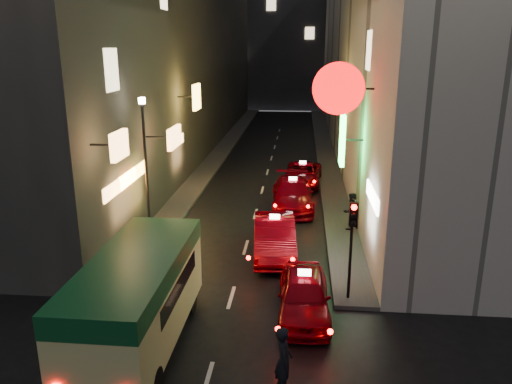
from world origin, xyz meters
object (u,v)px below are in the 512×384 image
(taxi_near, at_px, (304,292))
(traffic_light, at_px, (352,229))
(minibus, at_px, (137,291))
(lamp_post, at_px, (146,161))
(pedestrian_crossing, at_px, (284,356))

(taxi_near, bearing_deg, traffic_light, 29.87)
(taxi_near, distance_m, traffic_light, 2.56)
(minibus, bearing_deg, taxi_near, 25.76)
(taxi_near, height_order, lamp_post, lamp_post)
(minibus, height_order, lamp_post, lamp_post)
(taxi_near, height_order, traffic_light, traffic_light)
(traffic_light, bearing_deg, pedestrian_crossing, -113.19)
(taxi_near, bearing_deg, pedestrian_crossing, -97.49)
(minibus, bearing_deg, traffic_light, 26.79)
(taxi_near, relative_size, traffic_light, 1.47)
(pedestrian_crossing, bearing_deg, lamp_post, 26.24)
(taxi_near, xyz_separation_m, traffic_light, (1.51, 0.87, 1.87))
(taxi_near, xyz_separation_m, lamp_post, (-6.69, 5.40, 2.91))
(minibus, xyz_separation_m, pedestrian_crossing, (4.17, -1.59, -0.75))
(lamp_post, bearing_deg, taxi_near, -38.90)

